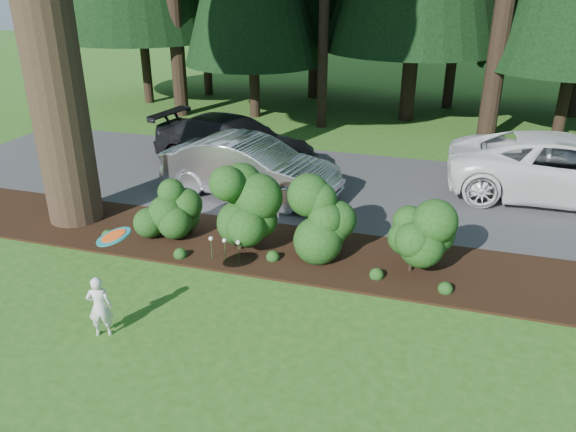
# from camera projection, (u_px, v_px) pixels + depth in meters

# --- Properties ---
(ground) EXTENTS (80.00, 80.00, 0.00)m
(ground) POSITION_uv_depth(u_px,v_px,m) (187.00, 331.00, 9.45)
(ground) COLOR #275A19
(ground) RESTS_ON ground
(mulch_bed) EXTENTS (16.00, 2.50, 0.05)m
(mulch_bed) POSITION_uv_depth(u_px,v_px,m) (253.00, 246.00, 12.29)
(mulch_bed) COLOR black
(mulch_bed) RESTS_ON ground
(driveway) EXTENTS (22.00, 6.00, 0.03)m
(driveway) POSITION_uv_depth(u_px,v_px,m) (304.00, 182.00, 16.01)
(driveway) COLOR #38383A
(driveway) RESTS_ON ground
(shrub_row) EXTENTS (6.53, 1.60, 1.61)m
(shrub_row) POSITION_uv_depth(u_px,v_px,m) (285.00, 220.00, 11.67)
(shrub_row) COLOR #163C12
(shrub_row) RESTS_ON ground
(lily_cluster) EXTENTS (0.69, 0.09, 0.57)m
(lily_cluster) POSITION_uv_depth(u_px,v_px,m) (224.00, 242.00, 11.43)
(lily_cluster) COLOR #163C12
(lily_cluster) RESTS_ON ground
(car_silver_wagon) EXTENTS (4.88, 2.25, 1.55)m
(car_silver_wagon) POSITION_uv_depth(u_px,v_px,m) (251.00, 168.00, 14.69)
(car_silver_wagon) COLOR silver
(car_silver_wagon) RESTS_ON driveway
(car_white_suv) EXTENTS (6.00, 2.78, 1.67)m
(car_white_suv) POSITION_uv_depth(u_px,v_px,m) (568.00, 169.00, 14.45)
(car_white_suv) COLOR white
(car_white_suv) RESTS_ON driveway
(car_dark_suv) EXTENTS (5.52, 3.05, 1.51)m
(car_dark_suv) POSITION_uv_depth(u_px,v_px,m) (235.00, 143.00, 16.86)
(car_dark_suv) COLOR black
(car_dark_suv) RESTS_ON driveway
(child) EXTENTS (0.47, 0.40, 1.09)m
(child) POSITION_uv_depth(u_px,v_px,m) (100.00, 306.00, 9.15)
(child) COLOR white
(child) RESTS_ON ground
(frisbee) EXTENTS (0.57, 0.57, 0.23)m
(frisbee) POSITION_uv_depth(u_px,v_px,m) (114.00, 236.00, 8.80)
(frisbee) COLOR #187884
(frisbee) RESTS_ON ground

